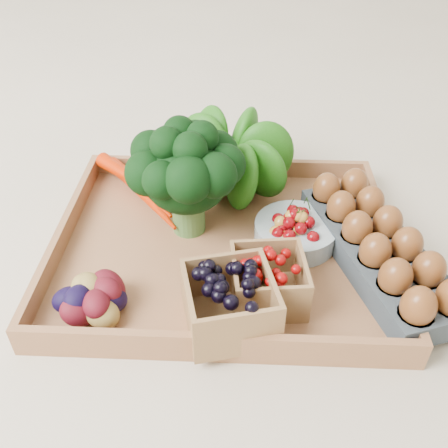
{
  "coord_description": "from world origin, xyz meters",
  "views": [
    {
      "loc": [
        0.03,
        -0.63,
        0.56
      ],
      "look_at": [
        0.0,
        0.0,
        0.06
      ],
      "focal_mm": 40.0,
      "sensor_mm": 36.0,
      "label": 1
    }
  ],
  "objects_px": {
    "tray": "(224,248)",
    "egg_carton": "(377,253)",
    "broccoli": "(188,194)",
    "cherry_bowl": "(295,233)"
  },
  "relations": [
    {
      "from": "tray",
      "to": "egg_carton",
      "type": "distance_m",
      "value": 0.25
    },
    {
      "from": "tray",
      "to": "broccoli",
      "type": "xyz_separation_m",
      "value": [
        -0.06,
        0.04,
        0.08
      ]
    },
    {
      "from": "broccoli",
      "to": "cherry_bowl",
      "type": "bearing_deg",
      "value": -8.01
    },
    {
      "from": "tray",
      "to": "egg_carton",
      "type": "height_order",
      "value": "egg_carton"
    },
    {
      "from": "tray",
      "to": "cherry_bowl",
      "type": "relative_size",
      "value": 4.0
    },
    {
      "from": "tray",
      "to": "broccoli",
      "type": "distance_m",
      "value": 0.11
    },
    {
      "from": "egg_carton",
      "to": "tray",
      "type": "bearing_deg",
      "value": 154.19
    },
    {
      "from": "broccoli",
      "to": "egg_carton",
      "type": "bearing_deg",
      "value": -13.48
    },
    {
      "from": "tray",
      "to": "cherry_bowl",
      "type": "xyz_separation_m",
      "value": [
        0.12,
        0.02,
        0.03
      ]
    },
    {
      "from": "tray",
      "to": "egg_carton",
      "type": "xyz_separation_m",
      "value": [
        0.25,
        -0.03,
        0.03
      ]
    }
  ]
}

